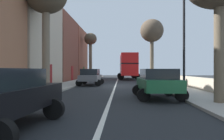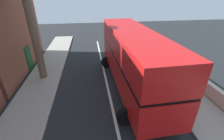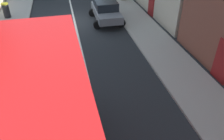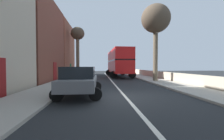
# 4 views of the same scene
# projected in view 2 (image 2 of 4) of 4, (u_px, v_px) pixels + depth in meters

# --- Properties ---
(double_decker_bus) EXTENTS (3.72, 10.33, 4.06)m
(double_decker_bus) POSITION_uv_depth(u_px,v_px,m) (132.00, 56.00, 10.31)
(double_decker_bus) COLOR red
(double_decker_bus) RESTS_ON ground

